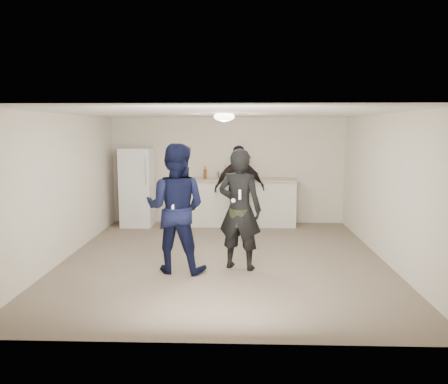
{
  "coord_description": "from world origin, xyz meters",
  "views": [
    {
      "loc": [
        0.25,
        -7.33,
        2.26
      ],
      "look_at": [
        0.0,
        0.2,
        1.15
      ],
      "focal_mm": 35.0,
      "sensor_mm": 36.0,
      "label": 1
    }
  ],
  "objects_px": {
    "shaker": "(218,175)",
    "woman": "(240,209)",
    "counter": "(239,203)",
    "man": "(176,208)",
    "spectator": "(240,189)",
    "fridge": "(137,187)"
  },
  "relations": [
    {
      "from": "shaker",
      "to": "woman",
      "type": "bearing_deg",
      "value": -80.96
    },
    {
      "from": "counter",
      "to": "shaker",
      "type": "relative_size",
      "value": 15.29
    },
    {
      "from": "shaker",
      "to": "woman",
      "type": "relative_size",
      "value": 0.09
    },
    {
      "from": "shaker",
      "to": "woman",
      "type": "distance_m",
      "value": 3.2
    },
    {
      "from": "shaker",
      "to": "spectator",
      "type": "xyz_separation_m",
      "value": [
        0.51,
        -0.57,
        -0.23
      ]
    },
    {
      "from": "fridge",
      "to": "woman",
      "type": "relative_size",
      "value": 0.93
    },
    {
      "from": "spectator",
      "to": "fridge",
      "type": "bearing_deg",
      "value": -20.25
    },
    {
      "from": "woman",
      "to": "shaker",
      "type": "bearing_deg",
      "value": -62.79
    },
    {
      "from": "man",
      "to": "woman",
      "type": "bearing_deg",
      "value": -161.67
    },
    {
      "from": "man",
      "to": "shaker",
      "type": "bearing_deg",
      "value": -89.12
    },
    {
      "from": "fridge",
      "to": "counter",
      "type": "bearing_deg",
      "value": 1.71
    },
    {
      "from": "shaker",
      "to": "spectator",
      "type": "height_order",
      "value": "spectator"
    },
    {
      "from": "man",
      "to": "woman",
      "type": "relative_size",
      "value": 1.04
    },
    {
      "from": "counter",
      "to": "shaker",
      "type": "height_order",
      "value": "shaker"
    },
    {
      "from": "shaker",
      "to": "man",
      "type": "relative_size",
      "value": 0.08
    },
    {
      "from": "counter",
      "to": "man",
      "type": "height_order",
      "value": "man"
    },
    {
      "from": "fridge",
      "to": "woman",
      "type": "bearing_deg",
      "value": -52.56
    },
    {
      "from": "shaker",
      "to": "spectator",
      "type": "distance_m",
      "value": 0.8
    },
    {
      "from": "woman",
      "to": "counter",
      "type": "bearing_deg",
      "value": -71.58
    },
    {
      "from": "shaker",
      "to": "counter",
      "type": "bearing_deg",
      "value": -0.4
    },
    {
      "from": "counter",
      "to": "fridge",
      "type": "height_order",
      "value": "fridge"
    },
    {
      "from": "shaker",
      "to": "spectator",
      "type": "bearing_deg",
      "value": -48.36
    }
  ]
}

